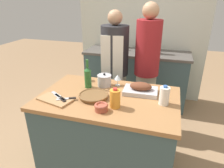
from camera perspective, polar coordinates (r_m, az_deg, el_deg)
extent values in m
plane|color=#9E7A56|center=(2.51, -0.92, -21.45)|extent=(12.00, 12.00, 0.00)
cube|color=#3D565B|center=(2.23, -1.00, -13.96)|extent=(1.33, 0.85, 0.83)
cube|color=#A37042|center=(2.00, -1.08, -4.08)|extent=(1.38, 0.88, 0.04)
cube|color=#3D565B|center=(3.58, 6.74, 1.65)|extent=(1.71, 0.58, 0.88)
cube|color=#56514C|center=(3.44, 7.11, 8.80)|extent=(1.76, 0.60, 0.04)
cube|color=silver|center=(3.71, 8.40, 15.67)|extent=(2.26, 0.10, 2.55)
cube|color=#BCBCC1|center=(2.07, 8.12, -2.03)|extent=(0.35, 0.24, 0.04)
ellipsoid|color=brown|center=(2.04, 8.21, -0.63)|extent=(0.23, 0.15, 0.08)
cylinder|color=brown|center=(1.97, -5.28, -3.50)|extent=(0.27, 0.27, 0.03)
torus|color=brown|center=(1.96, -5.30, -3.07)|extent=(0.29, 0.29, 0.02)
cube|color=#AD7F51|center=(1.99, -16.06, -4.33)|extent=(0.36, 0.24, 0.02)
cylinder|color=#B7B7BC|center=(2.21, -2.20, 0.88)|extent=(0.15, 0.15, 0.11)
cylinder|color=#B7B7BC|center=(2.18, -2.22, 2.41)|extent=(0.16, 0.16, 0.01)
sphere|color=black|center=(2.17, -2.23, 2.85)|extent=(0.02, 0.02, 0.02)
cylinder|color=#A84C38|center=(1.74, -3.09, -6.88)|extent=(0.11, 0.11, 0.05)
torus|color=#A84C38|center=(1.73, -3.11, -6.12)|extent=(0.12, 0.12, 0.03)
cylinder|color=orange|center=(1.77, 0.88, -4.23)|extent=(0.10, 0.10, 0.17)
cylinder|color=red|center=(1.73, 0.89, -1.50)|extent=(0.04, 0.04, 0.02)
cylinder|color=white|center=(1.88, 14.72, -3.25)|extent=(0.09, 0.09, 0.17)
cylinder|color=#3360B2|center=(1.84, 15.02, -0.65)|extent=(0.04, 0.04, 0.02)
cylinder|color=#28662D|center=(2.17, -6.89, 1.43)|extent=(0.07, 0.07, 0.19)
cone|color=#28662D|center=(2.13, -7.04, 4.32)|extent=(0.07, 0.07, 0.04)
cylinder|color=#28662D|center=(2.11, -7.12, 5.84)|extent=(0.03, 0.03, 0.08)
cylinder|color=silver|center=(2.38, -6.93, 1.06)|extent=(0.06, 0.06, 0.00)
cylinder|color=silver|center=(2.37, -6.97, 1.81)|extent=(0.01, 0.01, 0.06)
cone|color=silver|center=(2.35, -7.04, 3.16)|extent=(0.08, 0.08, 0.06)
cylinder|color=silver|center=(2.24, 1.61, -0.31)|extent=(0.06, 0.06, 0.00)
cylinder|color=silver|center=(2.22, 1.62, 0.51)|extent=(0.01, 0.01, 0.07)
cone|color=silver|center=(2.20, 1.63, 1.96)|extent=(0.08, 0.08, 0.06)
cube|color=#B7B7BC|center=(2.06, -15.68, -2.82)|extent=(0.15, 0.11, 0.01)
cube|color=black|center=(1.96, -13.97, -4.06)|extent=(0.10, 0.07, 0.01)
cube|color=#B7B7BC|center=(2.01, -15.19, -3.45)|extent=(0.12, 0.10, 0.01)
cube|color=black|center=(1.93, -13.83, -4.53)|extent=(0.08, 0.06, 0.01)
cube|color=#B7B7BC|center=(1.95, -13.96, -4.18)|extent=(0.12, 0.08, 0.01)
cube|color=black|center=(1.95, -11.23, -3.97)|extent=(0.08, 0.06, 0.01)
cube|color=silver|center=(3.38, 11.81, 9.06)|extent=(0.18, 0.14, 0.06)
cylinder|color=#B7B7BC|center=(3.37, 11.54, 10.38)|extent=(0.13, 0.13, 0.10)
cube|color=silver|center=(3.35, 13.06, 10.80)|extent=(0.05, 0.08, 0.17)
cube|color=silver|center=(3.33, 12.16, 13.05)|extent=(0.17, 0.08, 0.09)
cylinder|color=#332D28|center=(3.70, -1.05, 11.80)|extent=(0.06, 0.06, 0.18)
cylinder|color=black|center=(3.68, -1.06, 13.35)|extent=(0.03, 0.03, 0.02)
cylinder|color=#332D28|center=(3.40, 8.30, 10.11)|extent=(0.06, 0.06, 0.14)
cylinder|color=black|center=(3.38, 8.38, 11.42)|extent=(0.03, 0.03, 0.02)
cylinder|color=#234C28|center=(3.53, 2.97, 10.99)|extent=(0.07, 0.07, 0.16)
cylinder|color=black|center=(3.51, 3.00, 12.39)|extent=(0.03, 0.03, 0.02)
cube|color=beige|center=(2.96, 0.73, -4.17)|extent=(0.31, 0.22, 0.79)
cylinder|color=#28282D|center=(2.70, 0.81, 9.51)|extent=(0.37, 0.37, 0.66)
sphere|color=tan|center=(2.63, 0.87, 18.50)|extent=(0.19, 0.19, 0.19)
cube|color=silver|center=(2.59, -0.04, 4.57)|extent=(0.29, 0.03, 0.83)
cube|color=beige|center=(2.87, 9.14, -4.94)|extent=(0.29, 0.22, 0.83)
cylinder|color=maroon|center=(2.60, 10.24, 10.03)|extent=(0.32, 0.32, 0.69)
sphere|color=tan|center=(2.53, 11.01, 19.92)|extent=(0.20, 0.20, 0.20)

